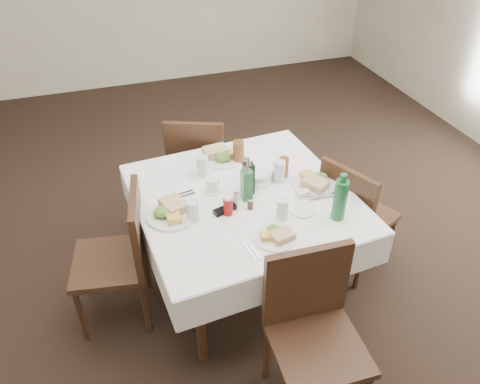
{
  "coord_description": "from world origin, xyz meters",
  "views": [
    {
      "loc": [
        -0.68,
        -2.39,
        2.47
      ],
      "look_at": [
        0.03,
        -0.24,
        0.8
      ],
      "focal_mm": 35.0,
      "sensor_mm": 36.0,
      "label": 1
    }
  ],
  "objects_px": {
    "water_n": "(202,166)",
    "green_bottle": "(340,199)",
    "chair_south": "(312,323)",
    "water_w": "(193,211)",
    "oil_cruet_dark": "(248,177)",
    "chair_west": "(123,251)",
    "oil_cruet_green": "(247,184)",
    "dining_table": "(244,206)",
    "water_s": "(282,209)",
    "chair_north": "(198,162)",
    "water_e": "(279,171)",
    "coffee_mug": "(212,185)",
    "chair_east": "(352,212)",
    "ketchup_bottle": "(228,206)",
    "bread_basket": "(258,175)"
  },
  "relations": [
    {
      "from": "water_n",
      "to": "green_bottle",
      "type": "distance_m",
      "value": 0.91
    },
    {
      "from": "chair_south",
      "to": "water_w",
      "type": "xyz_separation_m",
      "value": [
        -0.42,
        0.72,
        0.28
      ]
    },
    {
      "from": "oil_cruet_dark",
      "to": "chair_west",
      "type": "bearing_deg",
      "value": -178.1
    },
    {
      "from": "oil_cruet_dark",
      "to": "oil_cruet_green",
      "type": "relative_size",
      "value": 1.03
    },
    {
      "from": "dining_table",
      "to": "water_s",
      "type": "bearing_deg",
      "value": -62.99
    },
    {
      "from": "chair_north",
      "to": "water_e",
      "type": "relative_size",
      "value": 6.5
    },
    {
      "from": "chair_west",
      "to": "coffee_mug",
      "type": "bearing_deg",
      "value": 10.8
    },
    {
      "from": "chair_north",
      "to": "chair_south",
      "type": "height_order",
      "value": "chair_south"
    },
    {
      "from": "oil_cruet_green",
      "to": "coffee_mug",
      "type": "xyz_separation_m",
      "value": [
        -0.17,
        0.14,
        -0.07
      ]
    },
    {
      "from": "water_e",
      "to": "green_bottle",
      "type": "relative_size",
      "value": 0.47
    },
    {
      "from": "water_n",
      "to": "chair_east",
      "type": "bearing_deg",
      "value": -22.57
    },
    {
      "from": "chair_east",
      "to": "chair_west",
      "type": "bearing_deg",
      "value": 176.84
    },
    {
      "from": "chair_north",
      "to": "water_n",
      "type": "bearing_deg",
      "value": -99.35
    },
    {
      "from": "chair_west",
      "to": "chair_east",
      "type": "bearing_deg",
      "value": -3.16
    },
    {
      "from": "water_s",
      "to": "ketchup_bottle",
      "type": "xyz_separation_m",
      "value": [
        -0.28,
        0.13,
        -0.01
      ]
    },
    {
      "from": "dining_table",
      "to": "chair_south",
      "type": "height_order",
      "value": "chair_south"
    },
    {
      "from": "water_e",
      "to": "oil_cruet_green",
      "type": "height_order",
      "value": "oil_cruet_green"
    },
    {
      "from": "chair_east",
      "to": "bread_basket",
      "type": "height_order",
      "value": "chair_east"
    },
    {
      "from": "chair_north",
      "to": "water_w",
      "type": "height_order",
      "value": "chair_north"
    },
    {
      "from": "water_e",
      "to": "oil_cruet_green",
      "type": "distance_m",
      "value": 0.28
    },
    {
      "from": "water_n",
      "to": "water_w",
      "type": "height_order",
      "value": "water_n"
    },
    {
      "from": "water_n",
      "to": "dining_table",
      "type": "bearing_deg",
      "value": -58.81
    },
    {
      "from": "chair_south",
      "to": "chair_north",
      "type": "bearing_deg",
      "value": 95.65
    },
    {
      "from": "chair_north",
      "to": "water_s",
      "type": "relative_size",
      "value": 7.12
    },
    {
      "from": "bread_basket",
      "to": "dining_table",
      "type": "bearing_deg",
      "value": -135.72
    },
    {
      "from": "ketchup_bottle",
      "to": "green_bottle",
      "type": "relative_size",
      "value": 0.41
    },
    {
      "from": "water_w",
      "to": "oil_cruet_green",
      "type": "relative_size",
      "value": 0.51
    },
    {
      "from": "water_s",
      "to": "water_w",
      "type": "relative_size",
      "value": 0.99
    },
    {
      "from": "bread_basket",
      "to": "water_n",
      "type": "bearing_deg",
      "value": 153.24
    },
    {
      "from": "water_n",
      "to": "water_e",
      "type": "distance_m",
      "value": 0.49
    },
    {
      "from": "water_n",
      "to": "green_bottle",
      "type": "bearing_deg",
      "value": -46.92
    },
    {
      "from": "chair_north",
      "to": "chair_west",
      "type": "bearing_deg",
      "value": -128.72
    },
    {
      "from": "ketchup_bottle",
      "to": "chair_west",
      "type": "bearing_deg",
      "value": 167.58
    },
    {
      "from": "chair_west",
      "to": "water_s",
      "type": "xyz_separation_m",
      "value": [
        0.9,
        -0.27,
        0.3
      ]
    },
    {
      "from": "dining_table",
      "to": "ketchup_bottle",
      "type": "relative_size",
      "value": 11.36
    },
    {
      "from": "water_s",
      "to": "water_e",
      "type": "bearing_deg",
      "value": 70.46
    },
    {
      "from": "chair_east",
      "to": "ketchup_bottle",
      "type": "bearing_deg",
      "value": -176.53
    },
    {
      "from": "water_w",
      "to": "green_bottle",
      "type": "distance_m",
      "value": 0.83
    },
    {
      "from": "chair_east",
      "to": "water_w",
      "type": "distance_m",
      "value": 1.13
    },
    {
      "from": "chair_south",
      "to": "water_n",
      "type": "xyz_separation_m",
      "value": [
        -0.26,
        1.14,
        0.29
      ]
    },
    {
      "from": "chair_south",
      "to": "chair_east",
      "type": "bearing_deg",
      "value": 49.08
    },
    {
      "from": "water_n",
      "to": "chair_south",
      "type": "bearing_deg",
      "value": -77.43
    },
    {
      "from": "chair_east",
      "to": "bread_basket",
      "type": "distance_m",
      "value": 0.7
    },
    {
      "from": "dining_table",
      "to": "ketchup_bottle",
      "type": "distance_m",
      "value": 0.24
    },
    {
      "from": "oil_cruet_green",
      "to": "chair_south",
      "type": "bearing_deg",
      "value": -85.19
    },
    {
      "from": "water_w",
      "to": "ketchup_bottle",
      "type": "distance_m",
      "value": 0.2
    },
    {
      "from": "chair_south",
      "to": "water_s",
      "type": "relative_size",
      "value": 7.42
    },
    {
      "from": "chair_west",
      "to": "bread_basket",
      "type": "relative_size",
      "value": 4.59
    },
    {
      "from": "water_n",
      "to": "water_e",
      "type": "height_order",
      "value": "same"
    },
    {
      "from": "water_s",
      "to": "water_w",
      "type": "height_order",
      "value": "same"
    }
  ]
}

